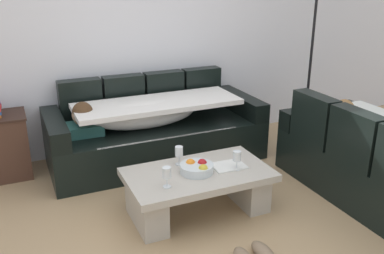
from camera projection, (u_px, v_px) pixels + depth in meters
ground_plane at (205, 244)px, 3.21m from camera, size 14.00×14.00×0.00m
back_wall at (120, 29)px, 4.59m from camera, size 9.00×0.10×2.70m
couch_along_wall at (153, 131)px, 4.55m from camera, size 2.24×0.92×0.88m
couch_near_window at (381, 164)px, 3.75m from camera, size 0.92×1.93×0.88m
coffee_table at (198, 187)px, 3.56m from camera, size 1.20×0.68×0.38m
fruit_bowl at (197, 168)px, 3.49m from camera, size 0.28×0.28×0.10m
wine_glass_near_left at (167, 173)px, 3.22m from camera, size 0.07×0.07×0.17m
wine_glass_near_right at (237, 157)px, 3.51m from camera, size 0.07×0.07×0.17m
wine_glass_far_back at (179, 152)px, 3.60m from camera, size 0.07×0.07×0.17m
open_magazine at (229, 166)px, 3.61m from camera, size 0.29×0.22×0.01m
floor_lamp at (311, 47)px, 4.95m from camera, size 0.33×0.31×1.95m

